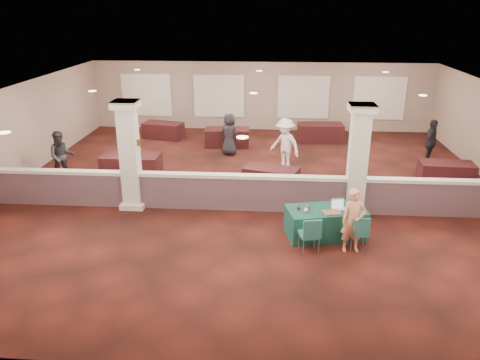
# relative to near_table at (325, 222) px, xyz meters

# --- Properties ---
(ground) EXTENTS (16.00, 16.00, 0.00)m
(ground) POSITION_rel_near_table_xyz_m (-2.04, 3.00, -0.38)
(ground) COLOR #401410
(ground) RESTS_ON ground
(wall_back) EXTENTS (16.00, 0.04, 3.20)m
(wall_back) POSITION_rel_near_table_xyz_m (-2.04, 11.00, 1.22)
(wall_back) COLOR #8A6E5F
(wall_back) RESTS_ON ground
(wall_front) EXTENTS (16.00, 0.04, 3.20)m
(wall_front) POSITION_rel_near_table_xyz_m (-2.04, -5.00, 1.22)
(wall_front) COLOR #8A6E5F
(wall_front) RESTS_ON ground
(wall_left) EXTENTS (0.04, 16.00, 3.20)m
(wall_left) POSITION_rel_near_table_xyz_m (-10.04, 3.00, 1.22)
(wall_left) COLOR #8A6E5F
(wall_left) RESTS_ON ground
(ceiling) EXTENTS (16.00, 16.00, 0.02)m
(ceiling) POSITION_rel_near_table_xyz_m (-2.04, 3.00, 2.82)
(ceiling) COLOR white
(ceiling) RESTS_ON wall_back
(partition_wall) EXTENTS (15.60, 0.28, 1.10)m
(partition_wall) POSITION_rel_near_table_xyz_m (-2.04, 1.50, 0.19)
(partition_wall) COLOR #50363E
(partition_wall) RESTS_ON ground
(column_left) EXTENTS (0.72, 0.72, 3.20)m
(column_left) POSITION_rel_near_table_xyz_m (-5.54, 1.50, 1.26)
(column_left) COLOR beige
(column_left) RESTS_ON ground
(column_right) EXTENTS (0.72, 0.72, 3.20)m
(column_right) POSITION_rel_near_table_xyz_m (0.96, 1.50, 1.26)
(column_right) COLOR beige
(column_right) RESTS_ON ground
(sconce_left) EXTENTS (0.12, 0.12, 0.18)m
(sconce_left) POSITION_rel_near_table_xyz_m (-5.82, 1.50, 1.62)
(sconce_left) COLOR brown
(sconce_left) RESTS_ON column_left
(sconce_right) EXTENTS (0.12, 0.12, 0.18)m
(sconce_right) POSITION_rel_near_table_xyz_m (-5.26, 1.50, 1.62)
(sconce_right) COLOR brown
(sconce_right) RESTS_ON column_left
(near_table) EXTENTS (2.16, 1.42, 0.76)m
(near_table) POSITION_rel_near_table_xyz_m (0.00, 0.00, 0.00)
(near_table) COLOR #0F3832
(near_table) RESTS_ON ground
(conf_chair_main) EXTENTS (0.48, 0.48, 0.91)m
(conf_chair_main) POSITION_rel_near_table_xyz_m (0.74, -0.72, 0.16)
(conf_chair_main) COLOR #1C4E52
(conf_chair_main) RESTS_ON ground
(conf_chair_side) EXTENTS (0.56, 0.56, 0.94)m
(conf_chair_side) POSITION_rel_near_table_xyz_m (-0.46, -0.96, 0.18)
(conf_chair_side) COLOR #1C4E52
(conf_chair_side) RESTS_ON ground
(woman) EXTENTS (0.64, 0.47, 1.62)m
(woman) POSITION_rel_near_table_xyz_m (0.56, -0.76, 0.43)
(woman) COLOR tan
(woman) RESTS_ON ground
(far_table_front_left) EXTENTS (2.00, 1.02, 0.81)m
(far_table_front_left) POSITION_rel_near_table_xyz_m (-6.34, 4.01, 0.02)
(far_table_front_left) COLOR black
(far_table_front_left) RESTS_ON ground
(far_table_front_center) EXTENTS (1.93, 1.35, 0.71)m
(far_table_front_center) POSITION_rel_near_table_xyz_m (-1.45, 3.30, -0.03)
(far_table_front_center) COLOR black
(far_table_front_center) RESTS_ON ground
(far_table_front_right) EXTENTS (1.81, 1.00, 0.71)m
(far_table_front_right) POSITION_rel_near_table_xyz_m (4.46, 4.22, -0.03)
(far_table_front_right) COLOR black
(far_table_front_right) RESTS_ON ground
(far_table_back_left) EXTENTS (1.91, 1.27, 0.71)m
(far_table_back_left) POSITION_rel_near_table_xyz_m (-6.37, 9.11, -0.03)
(far_table_back_left) COLOR black
(far_table_back_left) RESTS_ON ground
(far_table_back_center) EXTENTS (1.88, 0.99, 0.75)m
(far_table_back_center) POSITION_rel_near_table_xyz_m (-3.36, 8.08, -0.01)
(far_table_back_center) COLOR black
(far_table_back_center) RESTS_ON ground
(far_table_back_right) EXTENTS (1.99, 1.07, 0.79)m
(far_table_back_right) POSITION_rel_near_table_xyz_m (0.65, 9.06, 0.01)
(far_table_back_right) COLOR black
(far_table_back_right) RESTS_ON ground
(attendee_a) EXTENTS (0.96, 0.81, 1.75)m
(attendee_a) POSITION_rel_near_table_xyz_m (-8.54, 3.46, 0.49)
(attendee_a) COLOR black
(attendee_a) RESTS_ON ground
(attendee_b) EXTENTS (1.31, 1.18, 1.90)m
(attendee_b) POSITION_rel_near_table_xyz_m (-0.98, 5.20, 0.57)
(attendee_b) COLOR silver
(attendee_b) RESTS_ON ground
(attendee_c) EXTENTS (1.00, 1.11, 1.74)m
(attendee_c) POSITION_rel_near_table_xyz_m (4.46, 6.14, 0.49)
(attendee_c) COLOR black
(attendee_c) RESTS_ON ground
(attendee_d) EXTENTS (0.93, 0.73, 1.67)m
(attendee_d) POSITION_rel_near_table_xyz_m (-3.16, 6.90, 0.45)
(attendee_d) COLOR black
(attendee_d) RESTS_ON ground
(laptop_base) EXTENTS (0.39, 0.31, 0.02)m
(laptop_base) POSITION_rel_near_table_xyz_m (0.32, 0.02, 0.39)
(laptop_base) COLOR silver
(laptop_base) RESTS_ON near_table
(laptop_screen) EXTENTS (0.34, 0.09, 0.23)m
(laptop_screen) POSITION_rel_near_table_xyz_m (0.29, 0.14, 0.52)
(laptop_screen) COLOR silver
(laptop_screen) RESTS_ON near_table
(screen_glow) EXTENTS (0.31, 0.08, 0.20)m
(screen_glow) POSITION_rel_near_table_xyz_m (0.29, 0.13, 0.50)
(screen_glow) COLOR silver
(screen_glow) RESTS_ON near_table
(knitting) EXTENTS (0.48, 0.40, 0.03)m
(knitting) POSITION_rel_near_table_xyz_m (0.11, -0.24, 0.40)
(knitting) COLOR #A8501A
(knitting) RESTS_ON near_table
(yarn_cream) EXTENTS (0.12, 0.12, 0.12)m
(yarn_cream) POSITION_rel_near_table_xyz_m (-0.54, -0.23, 0.44)
(yarn_cream) COLOR beige
(yarn_cream) RESTS_ON near_table
(yarn_red) EXTENTS (0.10, 0.10, 0.10)m
(yarn_red) POSITION_rel_near_table_xyz_m (-0.73, -0.12, 0.43)
(yarn_red) COLOR #5B1212
(yarn_red) RESTS_ON near_table
(yarn_grey) EXTENTS (0.11, 0.11, 0.11)m
(yarn_grey) POSITION_rel_near_table_xyz_m (-0.49, 0.02, 0.44)
(yarn_grey) COLOR #45454A
(yarn_grey) RESTS_ON near_table
(scissors) EXTENTS (0.13, 0.06, 0.01)m
(scissors) POSITION_rel_near_table_xyz_m (0.73, -0.13, 0.39)
(scissors) COLOR red
(scissors) RESTS_ON near_table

